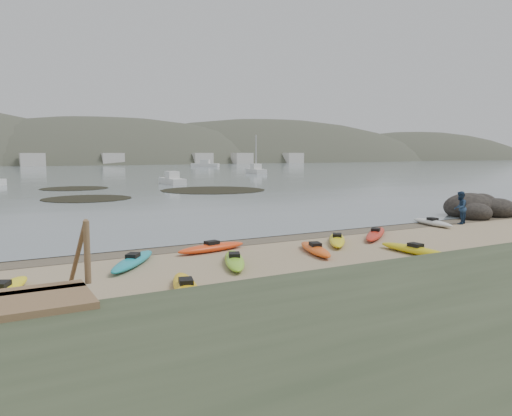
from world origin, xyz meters
TOP-DOWN VIEW (x-y plane):
  - ground at (0.00, 0.00)m, footprint 600.00×600.00m
  - wet_sand at (0.00, -0.30)m, footprint 60.00×60.00m
  - water at (0.00, 300.00)m, footprint 1200.00×1200.00m
  - stairs at (-11.00, -11.62)m, footprint 1.50×2.70m
  - kayaks at (-0.80, -3.93)m, footprint 23.83×9.71m
  - person_east at (12.83, -1.45)m, footprint 1.15×1.05m
  - rock_cluster at (17.17, 0.57)m, footprint 5.35×3.95m
  - kelp_mats at (4.44, 30.66)m, footprint 23.79×21.58m
  - moored_boats at (6.41, 80.34)m, footprint 99.30×78.66m
  - far_hills at (39.38, 193.97)m, footprint 550.00×135.00m
  - far_town at (6.00, 145.00)m, footprint 199.00×5.00m

SIDE VIEW (x-z plane):
  - far_hills at x=39.38m, z-range -55.93..24.07m
  - ground at x=0.00m, z-range 0.00..0.00m
  - wet_sand at x=0.00m, z-range 0.00..0.00m
  - water at x=0.00m, z-range 0.01..0.01m
  - kelp_mats at x=4.44m, z-range 0.01..0.05m
  - kayaks at x=-0.80m, z-range 0.00..0.34m
  - rock_cluster at x=17.17m, z-range -0.68..1.17m
  - moored_boats at x=6.41m, z-range -0.05..1.11m
  - person_east at x=12.83m, z-range 0.00..1.92m
  - stairs at x=-11.00m, z-range 0.00..2.10m
  - far_town at x=6.00m, z-range 0.00..4.00m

